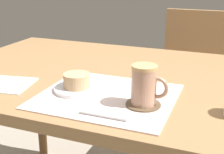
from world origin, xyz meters
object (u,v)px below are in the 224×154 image
object	(u,v)px
dining_table	(123,92)
wooden_chair	(191,77)
pastry_plate	(77,89)
coffee_mug	(145,85)
pastry	(77,81)

from	to	relation	value
dining_table	wooden_chair	size ratio (longest dim) A/B	1.62
pastry_plate	coffee_mug	size ratio (longest dim) A/B	1.28
dining_table	pastry_plate	world-z (taller)	pastry_plate
wooden_chair	pastry	distance (m)	1.05
pastry	wooden_chair	bearing A→B (deg)	76.61
dining_table	pastry	world-z (taller)	pastry
dining_table	pastry_plate	distance (m)	0.24
wooden_chair	coffee_mug	xyz separation A→B (m)	(-0.01, -1.01, 0.30)
pastry	coffee_mug	world-z (taller)	coffee_mug
pastry_plate	wooden_chair	bearing A→B (deg)	76.61
pastry	dining_table	bearing A→B (deg)	69.95
dining_table	coffee_mug	bearing A→B (deg)	-58.30
pastry_plate	coffee_mug	bearing A→B (deg)	-7.59
pastry_plate	coffee_mug	xyz separation A→B (m)	(0.22, -0.03, 0.05)
dining_table	pastry_plate	size ratio (longest dim) A/B	9.62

